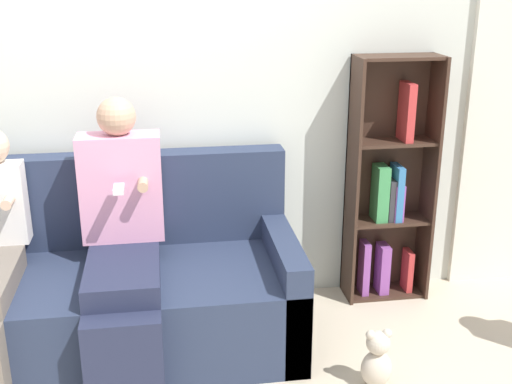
% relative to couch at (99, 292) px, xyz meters
% --- Properties ---
extents(back_wall, '(10.00, 0.06, 2.55)m').
position_rel_couch_xyz_m(back_wall, '(0.24, 0.46, 0.98)').
color(back_wall, silver).
rests_on(back_wall, ground_plane).
extents(couch, '(2.03, 0.87, 0.95)m').
position_rel_couch_xyz_m(couch, '(0.00, 0.00, 0.00)').
color(couch, '#28334C').
rests_on(couch, ground_plane).
extents(adult_seated, '(0.41, 0.82, 1.28)m').
position_rel_couch_xyz_m(adult_seated, '(0.14, -0.10, 0.35)').
color(adult_seated, '#232842').
rests_on(adult_seated, ground_plane).
extents(bookshelf, '(0.48, 0.23, 1.43)m').
position_rel_couch_xyz_m(bookshelf, '(1.65, 0.33, 0.37)').
color(bookshelf, '#3D281E').
rests_on(bookshelf, ground_plane).
extents(teddy_bear, '(0.15, 0.12, 0.30)m').
position_rel_couch_xyz_m(teddy_bear, '(1.31, -0.57, -0.16)').
color(teddy_bear, beige).
rests_on(teddy_bear, ground_plane).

